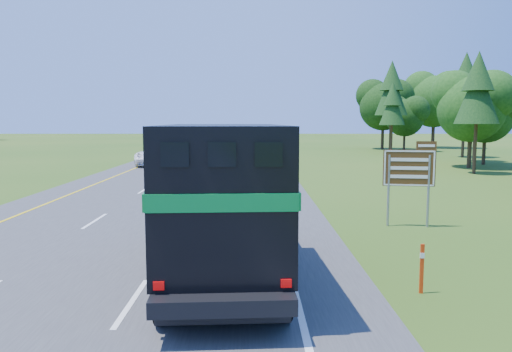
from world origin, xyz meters
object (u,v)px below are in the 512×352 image
object	(u,v)px
white_suv	(159,155)
far_car	(220,134)
exit_sign	(410,171)
horse_truck	(224,196)

from	to	relation	value
white_suv	far_car	world-z (taller)	white_suv
far_car	exit_sign	distance (m)	106.21
horse_truck	far_car	xyz separation A→B (m)	(-7.49, 111.38, -1.26)
horse_truck	white_suv	distance (m)	33.30
horse_truck	white_suv	xyz separation A→B (m)	(-7.76, 32.36, -1.12)
horse_truck	exit_sign	world-z (taller)	horse_truck
horse_truck	white_suv	world-z (taller)	horse_truck
horse_truck	far_car	distance (m)	111.64
exit_sign	horse_truck	bearing A→B (deg)	-128.52
horse_truck	exit_sign	bearing A→B (deg)	39.30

